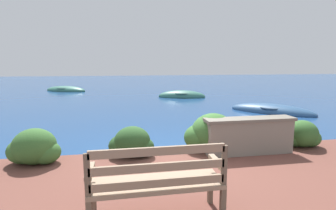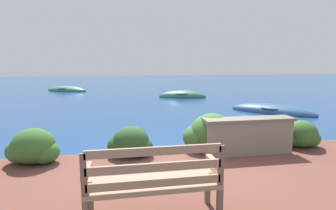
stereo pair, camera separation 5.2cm
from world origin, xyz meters
name	(u,v)px [view 1 (the left image)]	position (x,y,z in m)	size (l,w,h in m)	color
ground_plane	(176,159)	(0.00, 0.00, 0.00)	(80.00, 80.00, 0.00)	navy
park_bench	(157,181)	(-0.74, -2.46, 0.70)	(1.52, 0.48, 0.93)	brown
stone_wall	(249,135)	(1.38, -0.53, 0.59)	(1.82, 0.39, 0.72)	gray
hedge_clump_far_left	(34,148)	(-2.67, -0.34, 0.50)	(0.94, 0.68, 0.64)	#38662D
hedge_clump_left	(132,144)	(-0.93, -0.29, 0.48)	(0.87, 0.63, 0.59)	#284C23
hedge_clump_centre	(212,134)	(0.72, -0.22, 0.56)	(1.14, 0.82, 0.78)	#38662D
hedge_clump_right	(301,135)	(2.70, -0.33, 0.47)	(0.85, 0.61, 0.58)	#38662D
rowboat_nearest	(271,111)	(5.02, 4.52, 0.05)	(3.14, 3.20, 0.62)	#2D517A
rowboat_mid	(182,96)	(2.50, 9.99, 0.06)	(3.01, 1.88, 0.73)	#336B5B
rowboat_far	(66,90)	(-5.07, 15.06, 0.06)	(3.45, 2.65, 0.66)	#336B5B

